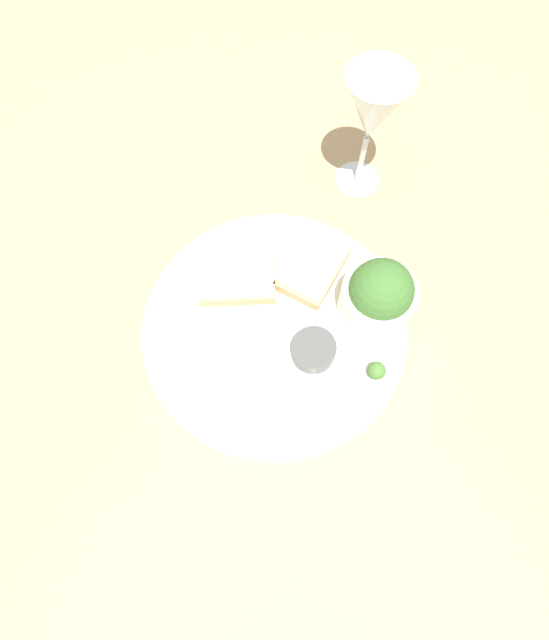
% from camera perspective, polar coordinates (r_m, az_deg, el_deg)
% --- Properties ---
extents(ground_plane, '(4.00, 4.00, 0.00)m').
position_cam_1_polar(ground_plane, '(0.67, 0.00, -1.11)').
color(ground_plane, tan).
extents(dinner_plate, '(0.35, 0.35, 0.01)m').
position_cam_1_polar(dinner_plate, '(0.66, 0.00, -0.89)').
color(dinner_plate, silver).
rests_on(dinner_plate, ground_plane).
extents(salad_bowl, '(0.10, 0.10, 0.10)m').
position_cam_1_polar(salad_bowl, '(0.64, 11.83, 2.76)').
color(salad_bowl, white).
rests_on(salad_bowl, dinner_plate).
extents(sauce_ramekin, '(0.06, 0.06, 0.03)m').
position_cam_1_polar(sauce_ramekin, '(0.63, 4.48, -3.41)').
color(sauce_ramekin, '#4C4C4C').
rests_on(sauce_ramekin, dinner_plate).
extents(cheese_toast_near, '(0.12, 0.11, 0.03)m').
position_cam_1_polar(cheese_toast_near, '(0.67, -4.20, 4.73)').
color(cheese_toast_near, tan).
rests_on(cheese_toast_near, dinner_plate).
extents(cheese_toast_far, '(0.12, 0.10, 0.03)m').
position_cam_1_polar(cheese_toast_far, '(0.68, 4.40, 6.05)').
color(cheese_toast_far, tan).
rests_on(cheese_toast_far, dinner_plate).
extents(wine_glass, '(0.09, 0.09, 0.19)m').
position_cam_1_polar(wine_glass, '(0.70, 11.18, 22.32)').
color(wine_glass, silver).
rests_on(wine_glass, ground_plane).
extents(garnish, '(0.02, 0.02, 0.02)m').
position_cam_1_polar(garnish, '(0.64, 11.59, -5.69)').
color(garnish, '#477533').
rests_on(garnish, dinner_plate).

